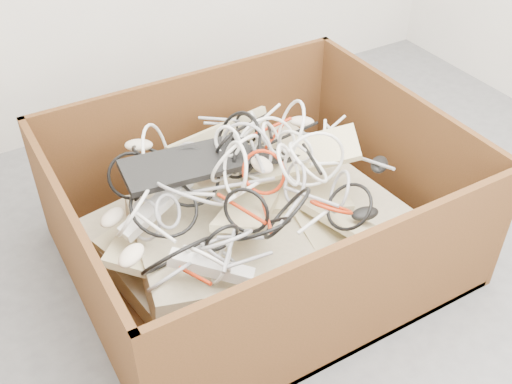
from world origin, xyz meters
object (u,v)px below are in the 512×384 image
power_strip_left (156,206)px  power_strip_right (211,267)px  vga_plug (328,152)px  cardboard_box (254,232)px

power_strip_left → power_strip_right: 0.32m
vga_plug → cardboard_box: bearing=-121.9°
cardboard_box → power_strip_right: 0.43m
power_strip_right → vga_plug: 0.70m
cardboard_box → power_strip_right: (-0.29, -0.25, 0.19)m
power_strip_left → vga_plug: (0.68, -0.03, 0.00)m
cardboard_box → power_strip_left: cardboard_box is taller
cardboard_box → power_strip_left: bearing=168.3°
cardboard_box → power_strip_right: size_ratio=5.00×
cardboard_box → power_strip_left: 0.41m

